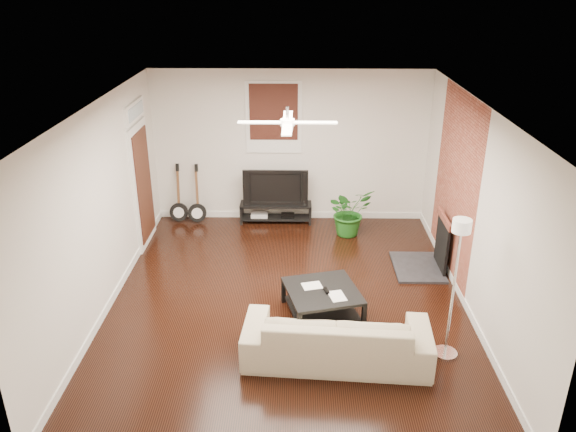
{
  "coord_description": "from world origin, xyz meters",
  "views": [
    {
      "loc": [
        0.13,
        -6.95,
        4.33
      ],
      "look_at": [
        0.0,
        0.4,
        1.15
      ],
      "focal_mm": 35.24,
      "sensor_mm": 36.0,
      "label": 1
    }
  ],
  "objects": [
    {
      "name": "room",
      "position": [
        0.0,
        0.0,
        1.4
      ],
      "size": [
        5.01,
        6.01,
        2.81
      ],
      "color": "black",
      "rests_on": "ground"
    },
    {
      "name": "brick_accent",
      "position": [
        2.49,
        1.0,
        1.4
      ],
      "size": [
        0.02,
        2.2,
        2.8
      ],
      "primitive_type": "cube",
      "color": "brown",
      "rests_on": "floor"
    },
    {
      "name": "fireplace",
      "position": [
        2.2,
        1.0,
        0.46
      ],
      "size": [
        0.8,
        1.1,
        0.92
      ],
      "primitive_type": "cube",
      "color": "black",
      "rests_on": "floor"
    },
    {
      "name": "window_back",
      "position": [
        -0.3,
        2.97,
        1.95
      ],
      "size": [
        1.0,
        0.06,
        1.3
      ],
      "primitive_type": "cube",
      "color": "black",
      "rests_on": "wall_back"
    },
    {
      "name": "door_left",
      "position": [
        -2.46,
        1.9,
        1.25
      ],
      "size": [
        0.08,
        1.0,
        2.5
      ],
      "primitive_type": "cube",
      "color": "white",
      "rests_on": "wall_left"
    },
    {
      "name": "tv_stand",
      "position": [
        -0.27,
        2.78,
        0.19
      ],
      "size": [
        1.33,
        0.35,
        0.37
      ],
      "primitive_type": "cube",
      "color": "black",
      "rests_on": "floor"
    },
    {
      "name": "tv",
      "position": [
        -0.27,
        2.8,
        0.72
      ],
      "size": [
        1.19,
        0.16,
        0.68
      ],
      "primitive_type": "imported",
      "color": "black",
      "rests_on": "tv_stand"
    },
    {
      "name": "coffee_table",
      "position": [
        0.48,
        -0.35,
        0.2
      ],
      "size": [
        1.14,
        1.14,
        0.39
      ],
      "primitive_type": "cube",
      "rotation": [
        0.0,
        0.0,
        0.26
      ],
      "color": "black",
      "rests_on": "floor"
    },
    {
      "name": "sofa",
      "position": [
        0.61,
        -1.3,
        0.33
      ],
      "size": [
        2.29,
        1.03,
        0.65
      ],
      "primitive_type": "imported",
      "rotation": [
        0.0,
        0.0,
        3.07
      ],
      "color": "#B9A88B",
      "rests_on": "floor"
    },
    {
      "name": "floor_lamp",
      "position": [
        1.96,
        -1.2,
        0.91
      ],
      "size": [
        0.32,
        0.32,
        1.82
      ],
      "primitive_type": null,
      "rotation": [
        0.0,
        0.0,
        -0.07
      ],
      "color": "silver",
      "rests_on": "floor"
    },
    {
      "name": "potted_plant",
      "position": [
        1.05,
        2.27,
        0.43
      ],
      "size": [
        1.01,
        0.98,
        0.87
      ],
      "primitive_type": "imported",
      "rotation": [
        0.0,
        0.0,
        0.53
      ],
      "color": "#1E611B",
      "rests_on": "floor"
    },
    {
      "name": "guitar_left",
      "position": [
        -2.09,
        2.75,
        0.56
      ],
      "size": [
        0.35,
        0.25,
        1.11
      ],
      "primitive_type": null,
      "rotation": [
        0.0,
        0.0,
        0.04
      ],
      "color": "black",
      "rests_on": "floor"
    },
    {
      "name": "guitar_right",
      "position": [
        -1.74,
        2.72,
        0.56
      ],
      "size": [
        0.37,
        0.29,
        1.11
      ],
      "primitive_type": null,
      "rotation": [
        0.0,
        0.0,
        0.14
      ],
      "color": "black",
      "rests_on": "floor"
    },
    {
      "name": "ceiling_fan",
      "position": [
        0.0,
        0.0,
        2.6
      ],
      "size": [
        1.24,
        1.24,
        0.32
      ],
      "primitive_type": null,
      "color": "white",
      "rests_on": "ceiling"
    }
  ]
}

